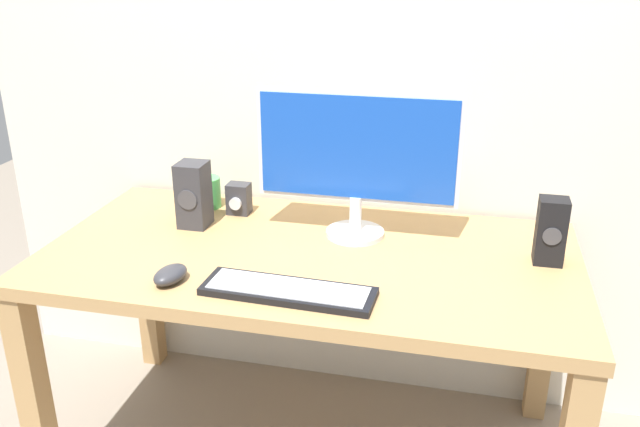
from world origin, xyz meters
name	(u,v)px	position (x,y,z in m)	size (l,w,h in m)	color
desk	(309,281)	(0.00, 0.00, 0.61)	(1.52, 0.78, 0.71)	tan
monitor	(357,156)	(0.11, 0.15, 0.95)	(0.59, 0.17, 0.44)	silver
keyboard_primary	(288,291)	(0.01, -0.26, 0.72)	(0.44, 0.15, 0.02)	black
mouse	(170,275)	(-0.30, -0.26, 0.73)	(0.07, 0.11, 0.04)	#333338
speaker_right	(551,231)	(0.66, 0.08, 0.80)	(0.08, 0.07, 0.19)	black
speaker_left	(194,195)	(-0.39, 0.11, 0.81)	(0.09, 0.10, 0.20)	#333338
audio_controller	(239,199)	(-0.29, 0.23, 0.76)	(0.07, 0.07, 0.10)	#333338
coffee_mug	(207,192)	(-0.42, 0.27, 0.76)	(0.09, 0.09, 0.10)	#4CB259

